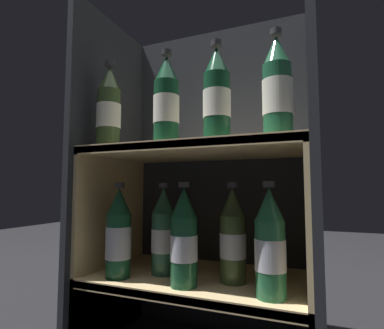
% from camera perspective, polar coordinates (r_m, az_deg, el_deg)
% --- Properties ---
extents(fridge_back_wall, '(0.64, 0.02, 1.02)m').
position_cam_1_polar(fridge_back_wall, '(1.04, 4.87, -1.92)').
color(fridge_back_wall, '#23262B').
rests_on(fridge_back_wall, ground_plane).
extents(fridge_side_left, '(0.02, 0.39, 1.02)m').
position_cam_1_polar(fridge_side_left, '(1.02, -15.34, -1.72)').
color(fridge_side_left, '#23262B').
rests_on(fridge_side_left, ground_plane).
extents(fridge_side_right, '(0.02, 0.39, 1.02)m').
position_cam_1_polar(fridge_side_right, '(0.81, 22.37, -0.82)').
color(fridge_side_right, '#23262B').
rests_on(fridge_side_right, ground_plane).
extents(shelf_lower, '(0.60, 0.35, 0.22)m').
position_cam_1_polar(shelf_lower, '(0.90, 1.08, -22.96)').
color(shelf_lower, '#DBBC84').
rests_on(shelf_lower, ground_plane).
extents(shelf_upper, '(0.60, 0.35, 0.58)m').
position_cam_1_polar(shelf_upper, '(0.86, 1.14, -7.77)').
color(shelf_upper, '#DBBC84').
rests_on(shelf_upper, ground_plane).
extents(bottle_upper_front_0, '(0.07, 0.07, 0.26)m').
position_cam_1_polar(bottle_upper_front_0, '(0.92, -15.57, 10.06)').
color(bottle_upper_front_0, '#384C28').
rests_on(bottle_upper_front_0, shelf_upper).
extents(bottle_upper_front_1, '(0.07, 0.07, 0.26)m').
position_cam_1_polar(bottle_upper_front_1, '(0.82, -4.91, 11.65)').
color(bottle_upper_front_1, '#144228').
rests_on(bottle_upper_front_1, shelf_upper).
extents(bottle_upper_front_2, '(0.07, 0.07, 0.26)m').
position_cam_1_polar(bottle_upper_front_2, '(0.77, 4.73, 12.79)').
color(bottle_upper_front_2, '#144228').
rests_on(bottle_upper_front_2, shelf_upper).
extents(bottle_upper_front_3, '(0.07, 0.07, 0.26)m').
position_cam_1_polar(bottle_upper_front_3, '(0.74, 15.94, 13.57)').
color(bottle_upper_front_3, '#1E5638').
rests_on(bottle_upper_front_3, shelf_upper).
extents(bottle_lower_front_0, '(0.07, 0.07, 0.26)m').
position_cam_1_polar(bottle_lower_front_0, '(0.87, -13.82, -12.96)').
color(bottle_lower_front_0, '#144228').
rests_on(bottle_lower_front_0, shelf_lower).
extents(bottle_lower_front_1, '(0.07, 0.07, 0.26)m').
position_cam_1_polar(bottle_lower_front_1, '(0.77, -1.49, -14.04)').
color(bottle_lower_front_1, '#144228').
rests_on(bottle_lower_front_1, shelf_lower).
extents(bottle_lower_front_2, '(0.07, 0.07, 0.26)m').
position_cam_1_polar(bottle_lower_front_2, '(0.72, 14.65, -14.67)').
color(bottle_lower_front_2, '#1E5638').
rests_on(bottle_lower_front_2, shelf_lower).
extents(bottle_lower_back_0, '(0.07, 0.07, 0.26)m').
position_cam_1_polar(bottle_lower_back_0, '(0.89, -5.46, -12.84)').
color(bottle_lower_back_0, '#285B42').
rests_on(bottle_lower_back_0, shelf_lower).
extents(bottle_lower_back_1, '(0.07, 0.07, 0.26)m').
position_cam_1_polar(bottle_lower_back_1, '(0.81, 7.79, -13.55)').
color(bottle_lower_back_1, '#384C28').
rests_on(bottle_lower_back_1, shelf_lower).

